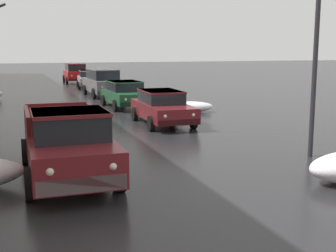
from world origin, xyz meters
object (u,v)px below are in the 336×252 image
at_px(sedan_green_parked_kerbside_mid, 125,94).
at_px(street_lamp_post, 316,44).
at_px(suv_grey_parked_far_down_block, 102,81).
at_px(suv_red_at_far_intersection, 75,72).
at_px(pickup_truck_maroon_approaching_near_lane, 67,143).
at_px(sedan_silver_queued_behind_truck, 89,79).
at_px(sedan_maroon_parked_kerbside_close, 162,106).

relative_size(sedan_green_parked_kerbside_mid, street_lamp_post, 0.72).
distance_m(suv_grey_parked_far_down_block, suv_red_at_far_intersection, 12.39).
height_order(pickup_truck_maroon_approaching_near_lane, street_lamp_post, street_lamp_post).
bearing_deg(street_lamp_post, suv_red_at_far_intersection, 94.58).
distance_m(pickup_truck_maroon_approaching_near_lane, sedan_green_parked_kerbside_mid, 13.47).
height_order(sedan_silver_queued_behind_truck, suv_red_at_far_intersection, suv_red_at_far_intersection).
height_order(sedan_maroon_parked_kerbside_close, sedan_silver_queued_behind_truck, same).
bearing_deg(sedan_green_parked_kerbside_mid, suv_grey_parked_far_down_block, 90.12).
relative_size(pickup_truck_maroon_approaching_near_lane, suv_grey_parked_far_down_block, 1.08).
bearing_deg(sedan_green_parked_kerbside_mid, street_lamp_post, -79.26).
xyz_separation_m(sedan_green_parked_kerbside_mid, sedan_silver_queued_behind_truck, (0.27, 13.08, 0.00)).
height_order(pickup_truck_maroon_approaching_near_lane, sedan_silver_queued_behind_truck, pickup_truck_maroon_approaching_near_lane).
relative_size(sedan_silver_queued_behind_truck, street_lamp_post, 0.75).
distance_m(sedan_maroon_parked_kerbside_close, suv_red_at_far_intersection, 24.37).
bearing_deg(sedan_maroon_parked_kerbside_close, pickup_truck_maroon_approaching_near_lane, -124.74).
bearing_deg(sedan_maroon_parked_kerbside_close, suv_red_at_far_intersection, 90.51).
xyz_separation_m(sedan_green_parked_kerbside_mid, suv_red_at_far_intersection, (-0.09, 18.54, 0.24)).
bearing_deg(sedan_maroon_parked_kerbside_close, suv_grey_parked_far_down_block, 90.67).
distance_m(sedan_silver_queued_behind_truck, suv_red_at_far_intersection, 5.48).
relative_size(suv_red_at_far_intersection, street_lamp_post, 0.80).
height_order(sedan_maroon_parked_kerbside_close, street_lamp_post, street_lamp_post).
height_order(pickup_truck_maroon_approaching_near_lane, sedan_green_parked_kerbside_mid, pickup_truck_maroon_approaching_near_lane).
bearing_deg(suv_grey_parked_far_down_block, sedan_green_parked_kerbside_mid, -89.88).
xyz_separation_m(pickup_truck_maroon_approaching_near_lane, sedan_green_parked_kerbside_mid, (4.61, 12.66, -0.13)).
bearing_deg(pickup_truck_maroon_approaching_near_lane, sedan_green_parked_kerbside_mid, 70.00).
distance_m(sedan_green_parked_kerbside_mid, suv_red_at_far_intersection, 18.54).
bearing_deg(street_lamp_post, pickup_truck_maroon_approaching_near_lane, 179.29).
bearing_deg(sedan_green_parked_kerbside_mid, pickup_truck_maroon_approaching_near_lane, -110.00).
relative_size(suv_grey_parked_far_down_block, street_lamp_post, 0.83).
height_order(suv_grey_parked_far_down_block, sedan_silver_queued_behind_truck, suv_grey_parked_far_down_block).
height_order(pickup_truck_maroon_approaching_near_lane, suv_grey_parked_far_down_block, suv_grey_parked_far_down_block).
xyz_separation_m(sedan_maroon_parked_kerbside_close, sedan_green_parked_kerbside_mid, (-0.13, 5.83, -0.00)).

